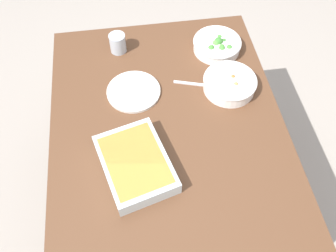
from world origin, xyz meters
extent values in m
plane|color=#9E9389|center=(0.00, 0.00, 0.00)|extent=(6.00, 6.00, 0.00)
cube|color=brown|center=(0.00, 0.00, 0.72)|extent=(1.20, 0.90, 0.04)
cylinder|color=brown|center=(-0.54, -0.39, 0.35)|extent=(0.06, 0.06, 0.70)
cylinder|color=brown|center=(-0.54, 0.39, 0.35)|extent=(0.06, 0.06, 0.70)
cylinder|color=white|center=(-0.15, 0.28, 0.77)|extent=(0.21, 0.21, 0.05)
torus|color=white|center=(-0.15, 0.28, 0.79)|extent=(0.22, 0.22, 0.01)
cylinder|color=#B2844C|center=(-0.15, 0.28, 0.77)|extent=(0.17, 0.17, 0.03)
sphere|color=#C66633|center=(-0.17, 0.29, 0.79)|extent=(0.02, 0.02, 0.02)
sphere|color=#B2844C|center=(-0.13, 0.29, 0.79)|extent=(0.02, 0.02, 0.02)
sphere|color=#C66633|center=(-0.13, 0.30, 0.79)|extent=(0.01, 0.01, 0.01)
cylinder|color=white|center=(-0.38, 0.28, 0.77)|extent=(0.21, 0.21, 0.05)
torus|color=white|center=(-0.38, 0.28, 0.79)|extent=(0.21, 0.21, 0.01)
cylinder|color=#8CB272|center=(-0.38, 0.28, 0.77)|extent=(0.17, 0.17, 0.02)
sphere|color=#478C38|center=(-0.39, 0.28, 0.78)|extent=(0.02, 0.02, 0.02)
sphere|color=#3D7A33|center=(-0.38, 0.28, 0.79)|extent=(0.03, 0.03, 0.03)
sphere|color=#478C38|center=(-0.41, 0.29, 0.78)|extent=(0.02, 0.02, 0.02)
sphere|color=#569E42|center=(-0.35, 0.25, 0.78)|extent=(0.02, 0.02, 0.02)
sphere|color=#478C38|center=(-0.34, 0.32, 0.79)|extent=(0.03, 0.03, 0.03)
sphere|color=#478C38|center=(-0.38, 0.28, 0.79)|extent=(0.03, 0.03, 0.03)
sphere|color=#569E42|center=(-0.38, 0.28, 0.78)|extent=(0.02, 0.02, 0.02)
sphere|color=#569E42|center=(-0.37, 0.27, 0.79)|extent=(0.03, 0.03, 0.03)
sphere|color=#478C38|center=(-0.34, 0.29, 0.79)|extent=(0.03, 0.03, 0.03)
sphere|color=#3D7A33|center=(-0.38, 0.28, 0.79)|extent=(0.04, 0.04, 0.04)
sphere|color=#478C38|center=(-0.35, 0.24, 0.79)|extent=(0.03, 0.03, 0.03)
sphere|color=#569E42|center=(-0.35, 0.29, 0.79)|extent=(0.03, 0.03, 0.03)
sphere|color=#3D7A33|center=(-0.39, 0.31, 0.78)|extent=(0.02, 0.02, 0.02)
cube|color=silver|center=(0.16, -0.14, 0.77)|extent=(0.35, 0.29, 0.06)
cube|color=gold|center=(0.16, -0.14, 0.78)|extent=(0.30, 0.25, 0.04)
cylinder|color=#B2BCC6|center=(-0.44, -0.16, 0.78)|extent=(0.07, 0.07, 0.08)
cylinder|color=black|center=(-0.44, -0.16, 0.77)|extent=(0.06, 0.06, 0.05)
cylinder|color=silver|center=(-0.19, -0.12, 0.75)|extent=(0.22, 0.22, 0.01)
cube|color=silver|center=(-0.20, 0.12, 0.74)|extent=(0.05, 0.14, 0.01)
ellipsoid|color=silver|center=(-0.17, 0.20, 0.75)|extent=(0.04, 0.05, 0.01)
cube|color=silver|center=(-0.30, 0.26, 0.74)|extent=(0.14, 0.02, 0.01)
cube|color=silver|center=(-0.39, 0.26, 0.74)|extent=(0.05, 0.03, 0.01)
camera|label=1|loc=(0.79, -0.12, 1.89)|focal=38.93mm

